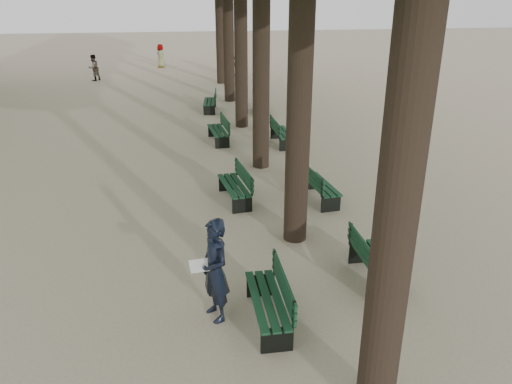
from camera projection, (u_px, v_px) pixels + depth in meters
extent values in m
plane|color=tan|center=(247.00, 325.00, 8.51)|extent=(120.00, 120.00, 0.00)
cylinder|color=#33261C|center=(405.00, 145.00, 5.46)|extent=(0.52, 0.52, 7.50)
cylinder|color=#33261C|center=(300.00, 72.00, 10.02)|extent=(0.52, 0.52, 7.50)
cylinder|color=#33261C|center=(261.00, 45.00, 14.59)|extent=(0.52, 0.52, 7.50)
cylinder|color=#33261C|center=(241.00, 31.00, 19.16)|extent=(0.52, 0.52, 7.50)
cylinder|color=#33261C|center=(228.00, 22.00, 23.73)|extent=(0.52, 0.52, 7.50)
cylinder|color=#33261C|center=(220.00, 17.00, 28.30)|extent=(0.52, 0.52, 7.50)
cube|color=black|center=(267.00, 311.00, 8.52)|extent=(0.54, 1.80, 0.45)
cube|color=black|center=(267.00, 299.00, 8.44)|extent=(0.56, 1.80, 0.04)
cube|color=black|center=(284.00, 284.00, 8.37)|extent=(0.06, 1.80, 0.40)
cube|color=black|center=(234.00, 193.00, 13.35)|extent=(0.76, 1.85, 0.45)
cube|color=black|center=(234.00, 185.00, 13.26)|extent=(0.78, 1.86, 0.04)
cube|color=black|center=(244.00, 175.00, 13.23)|extent=(0.29, 1.79, 0.40)
cube|color=black|center=(218.00, 136.00, 18.41)|extent=(0.69, 1.84, 0.45)
cube|color=black|center=(218.00, 130.00, 18.33)|extent=(0.71, 1.84, 0.04)
cube|color=black|center=(225.00, 123.00, 18.29)|extent=(0.21, 1.80, 0.40)
cube|color=black|center=(209.00, 106.00, 22.99)|extent=(0.70, 1.84, 0.45)
cube|color=black|center=(209.00, 101.00, 22.90)|extent=(0.72, 1.85, 0.04)
cube|color=black|center=(215.00, 96.00, 22.81)|extent=(0.22, 1.79, 0.40)
cube|color=black|center=(376.00, 272.00, 9.66)|extent=(0.54, 1.80, 0.45)
cube|color=black|center=(377.00, 262.00, 9.57)|extent=(0.56, 1.80, 0.04)
cube|color=black|center=(364.00, 251.00, 9.43)|extent=(0.06, 1.80, 0.40)
cube|color=black|center=(320.00, 192.00, 13.42)|extent=(0.73, 1.85, 0.45)
cube|color=black|center=(320.00, 184.00, 13.33)|extent=(0.75, 1.85, 0.04)
cube|color=black|center=(311.00, 176.00, 13.16)|extent=(0.26, 1.79, 0.40)
cube|color=black|center=(282.00, 138.00, 18.14)|extent=(0.56, 1.81, 0.45)
cube|color=black|center=(282.00, 132.00, 18.06)|extent=(0.58, 1.81, 0.04)
cube|color=black|center=(275.00, 126.00, 17.91)|extent=(0.08, 1.80, 0.40)
cube|color=black|center=(260.00, 107.00, 22.89)|extent=(0.67, 1.84, 0.45)
cube|color=black|center=(260.00, 102.00, 22.80)|extent=(0.69, 1.84, 0.04)
cube|color=black|center=(254.00, 96.00, 22.68)|extent=(0.19, 1.80, 0.40)
imported|color=black|center=(215.00, 270.00, 8.39)|extent=(0.63, 0.83, 1.87)
cube|color=white|center=(200.00, 266.00, 8.31)|extent=(0.37, 0.29, 0.12)
imported|color=#262628|center=(232.00, 64.00, 31.71)|extent=(0.98, 0.60, 1.58)
imported|color=#262628|center=(161.00, 56.00, 35.18)|extent=(0.65, 0.84, 1.59)
imported|color=#262628|center=(224.00, 58.00, 33.04)|extent=(0.47, 1.23, 1.86)
imported|color=#262628|center=(94.00, 68.00, 30.19)|extent=(0.71, 0.78, 1.55)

